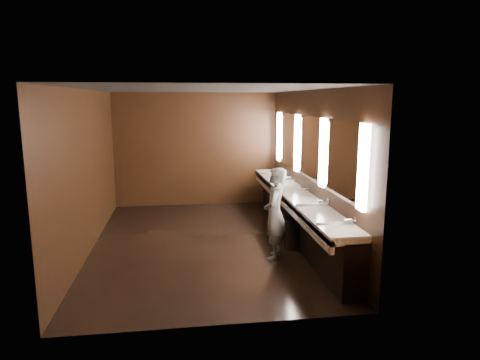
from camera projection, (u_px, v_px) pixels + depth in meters
The scene contains 10 objects.
floor at pixel (204, 243), 7.97m from camera, with size 6.00×6.00×0.00m, color black.
ceiling at pixel (201, 89), 7.45m from camera, with size 4.00×6.00×0.02m, color #2D2D2B.
wall_back at pixel (196, 150), 10.63m from camera, with size 4.00×0.02×2.80m, color black.
wall_front at pixel (218, 211), 4.79m from camera, with size 4.00×0.02×2.80m, color black.
wall_left at pixel (88, 171), 7.44m from camera, with size 0.02×6.00×2.80m, color black.
wall_right at pixel (310, 166), 7.99m from camera, with size 0.02×6.00×2.80m, color black.
sink_counter at pixel (298, 213), 8.13m from camera, with size 0.55×5.40×1.01m.
mirror_band at pixel (309, 148), 7.92m from camera, with size 0.06×5.03×1.15m.
person at pixel (275, 214), 7.07m from camera, with size 0.56×0.37×1.54m, color #93AEDB.
trash_bin at pixel (294, 233), 7.63m from camera, with size 0.36×0.36×0.56m, color black.
Camera 1 is at (-0.40, -7.64, 2.63)m, focal length 32.00 mm.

